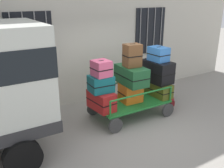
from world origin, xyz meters
TOP-DOWN VIEW (x-y plane):
  - ground_plane at (0.00, 0.00)m, footprint 40.00×40.00m
  - building_wall at (0.00, 2.25)m, footprint 12.00×0.38m
  - luggage_cart at (0.30, 0.48)m, footprint 2.06×1.20m
  - cart_railing at (0.30, 0.48)m, footprint 1.95×1.07m
  - suitcase_left_bottom at (-0.61, 0.47)m, footprint 0.49×0.81m
  - suitcase_left_middle at (-0.61, 0.48)m, footprint 0.59×0.52m
  - suitcase_left_top at (-0.61, 0.44)m, footprint 0.42×0.44m
  - suitcase_midleft_bottom at (0.30, 0.50)m, footprint 0.56×0.51m
  - suitcase_midleft_middle at (0.30, 0.48)m, footprint 0.57×0.98m
  - suitcase_midleft_top at (0.30, 0.46)m, footprint 0.45×0.39m
  - suitcase_center_bottom at (1.21, 0.47)m, footprint 0.41×0.95m
  - suitcase_center_middle at (1.21, 0.51)m, footprint 0.58×0.92m
  - suitcase_center_top at (1.21, 0.50)m, footprint 0.42×0.55m
  - backpack at (1.54, 0.25)m, footprint 0.27×0.22m

SIDE VIEW (x-z plane):
  - ground_plane at x=0.00m, z-range 0.00..0.00m
  - backpack at x=1.54m, z-range 0.00..0.44m
  - luggage_cart at x=0.30m, z-range 0.14..0.56m
  - suitcase_center_bottom at x=1.21m, z-range 0.42..0.82m
  - suitcase_left_bottom at x=-0.61m, z-range 0.42..0.89m
  - suitcase_midleft_bottom at x=0.30m, z-range 0.42..0.93m
  - cart_railing at x=0.30m, z-range 0.55..0.97m
  - suitcase_left_middle at x=-0.61m, z-range 0.89..1.30m
  - suitcase_center_middle at x=1.21m, z-range 0.82..1.42m
  - suitcase_midleft_middle at x=0.30m, z-range 0.92..1.40m
  - suitcase_left_top at x=-0.61m, z-range 1.30..1.68m
  - suitcase_center_top at x=1.21m, z-range 1.42..1.81m
  - suitcase_midleft_top at x=0.30m, z-range 1.40..1.99m
  - building_wall at x=0.00m, z-range 0.00..5.00m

